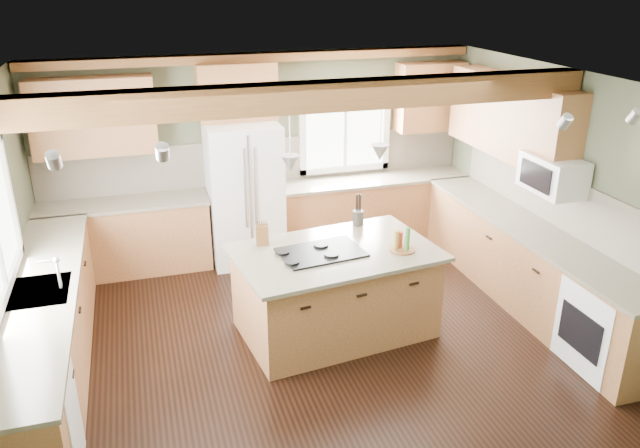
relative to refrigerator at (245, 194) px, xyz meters
name	(u,v)px	position (x,y,z in m)	size (l,w,h in m)	color
floor	(315,338)	(0.30, -2.12, -0.90)	(5.60, 5.60, 0.00)	black
ceiling	(314,84)	(0.30, -2.12, 1.70)	(5.60, 5.60, 0.00)	silver
wall_back	(261,154)	(0.30, 0.38, 0.40)	(5.60, 5.60, 0.00)	#494F38
wall_right	(564,194)	(3.10, -2.12, 0.40)	(5.00, 5.00, 0.00)	#494F38
ceiling_beam	(311,97)	(0.30, -2.02, 1.57)	(5.55, 0.26, 0.26)	brown
soffit_trim	(259,57)	(0.30, 0.28, 1.64)	(5.55, 0.20, 0.10)	brown
backsplash_back	(261,161)	(0.30, 0.36, 0.31)	(5.58, 0.03, 0.58)	brown
backsplash_right	(559,200)	(3.08, -2.07, 0.31)	(0.03, 3.70, 0.58)	brown
base_cab_back_left	(127,238)	(-1.49, 0.08, -0.46)	(2.02, 0.60, 0.88)	brown
counter_back_left	(122,203)	(-1.49, 0.08, 0.00)	(2.06, 0.64, 0.04)	#4C4537
base_cab_back_right	(373,211)	(1.79, 0.08, -0.46)	(2.62, 0.60, 0.88)	brown
counter_back_right	(374,179)	(1.79, 0.08, 0.00)	(2.66, 0.64, 0.04)	#4C4537
base_cab_left	(48,337)	(-2.20, -2.07, -0.46)	(0.60, 3.70, 0.88)	brown
counter_left	(39,292)	(-2.20, -2.07, 0.00)	(0.64, 3.74, 0.04)	#4C4537
base_cab_right	(527,267)	(2.80, -2.07, -0.46)	(0.60, 3.70, 0.88)	brown
counter_right	(532,229)	(2.80, -2.07, 0.00)	(0.64, 3.74, 0.04)	#4C4537
upper_cab_back_left	(93,117)	(-1.69, 0.21, 1.05)	(1.40, 0.35, 0.90)	brown
upper_cab_over_fridge	(237,92)	(0.00, 0.21, 1.25)	(0.96, 0.35, 0.70)	brown
upper_cab_right	(510,117)	(2.92, -1.22, 1.05)	(0.35, 2.20, 0.90)	brown
upper_cab_back_corner	(430,97)	(2.60, 0.21, 1.05)	(0.90, 0.35, 0.90)	brown
window_back	(344,129)	(1.45, 0.36, 0.65)	(1.10, 0.04, 1.00)	white
sink	(39,292)	(-2.20, -2.07, 0.01)	(0.50, 0.65, 0.03)	#262628
faucet	(59,274)	(-2.02, -2.07, 0.15)	(0.02, 0.02, 0.28)	#B2B2B7
dishwasher	(32,432)	(-2.19, -3.37, -0.47)	(0.60, 0.60, 0.84)	white
oven	(607,327)	(2.79, -3.37, -0.47)	(0.60, 0.72, 0.84)	white
microwave	(553,174)	(2.88, -2.17, 0.65)	(0.40, 0.70, 0.38)	white
pendant_left	(290,164)	(0.09, -2.08, 0.98)	(0.18, 0.18, 0.16)	#B2B2B7
pendant_right	(380,153)	(1.01, -1.96, 0.98)	(0.18, 0.18, 0.16)	#B2B2B7
refrigerator	(245,194)	(0.00, 0.00, 0.00)	(0.90, 0.74, 1.80)	silver
island	(335,293)	(0.55, -2.02, -0.46)	(1.87, 1.14, 0.88)	brown
island_top	(335,252)	(0.55, -2.02, 0.00)	(2.00, 1.27, 0.04)	#4C4537
cooktop	(321,252)	(0.40, -2.04, 0.03)	(0.81, 0.54, 0.02)	black
knife_block	(262,235)	(-0.12, -1.66, 0.13)	(0.13, 0.10, 0.21)	brown
utensil_crock	(358,218)	(1.00, -1.44, 0.10)	(0.12, 0.12, 0.16)	#3E3731
bottle_tray	(403,240)	(1.19, -2.21, 0.14)	(0.26, 0.26, 0.23)	brown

